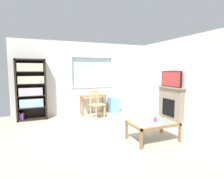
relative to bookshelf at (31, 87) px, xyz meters
name	(u,v)px	position (x,y,z in m)	size (l,w,h in m)	color
ground	(108,132)	(1.83, -2.06, -1.05)	(5.93, 5.60, 0.02)	#B2A893
wall_back_with_window	(84,79)	(1.80, 0.24, 0.23)	(4.93, 0.15, 2.59)	silver
wall_right	(185,80)	(4.35, -2.06, 0.25)	(0.12, 4.80, 2.59)	silver
bookshelf	(31,87)	(0.00, 0.00, 0.00)	(0.90, 0.38, 1.94)	black
desk_under_window	(93,98)	(2.02, -0.11, -0.46)	(0.93, 0.42, 0.70)	olive
wooden_chair	(97,104)	(1.98, -0.62, -0.57)	(0.53, 0.52, 0.90)	tan
plastic_drawer_unit	(113,105)	(2.83, -0.06, -0.75)	(0.35, 0.40, 0.57)	#72ADDB
fireplace	(171,103)	(4.20, -1.64, -0.51)	(0.26, 1.12, 1.05)	gray
tv	(171,79)	(4.18, -1.64, 0.26)	(0.06, 0.90, 0.51)	black
coffee_table	(153,124)	(2.55, -2.98, -0.67)	(1.04, 0.69, 0.42)	#8C9E99
sippy_cup	(155,120)	(2.63, -2.96, -0.57)	(0.07, 0.07, 0.09)	#DB3D84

